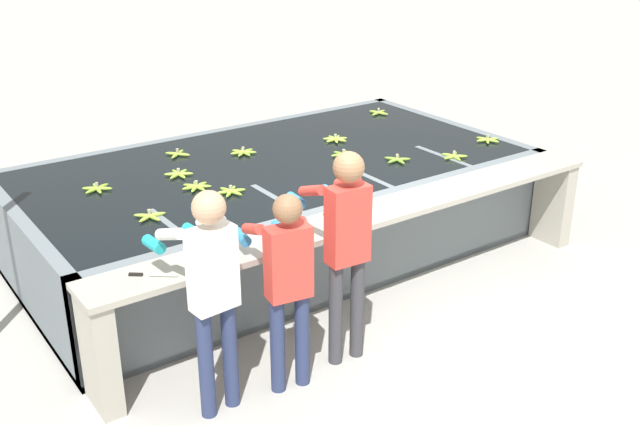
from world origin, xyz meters
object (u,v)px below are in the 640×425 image
at_px(banana_bunch_floating_3, 243,152).
at_px(knife_0, 146,275).
at_px(banana_bunch_floating_0, 97,188).
at_px(banana_bunch_floating_7, 231,191).
at_px(banana_bunch_floating_2, 397,159).
at_px(banana_bunch_floating_9, 344,155).
at_px(banana_bunch_floating_8, 379,113).
at_px(banana_bunch_floating_1, 335,139).
at_px(banana_bunch_floating_12, 179,174).
at_px(banana_bunch_floating_11, 196,187).
at_px(banana_bunch_floating_5, 454,156).
at_px(worker_2, 345,237).
at_px(banana_bunch_floating_4, 150,216).
at_px(worker_0, 211,283).
at_px(banana_bunch_floating_6, 178,154).
at_px(worker_1, 287,275).
at_px(banana_bunch_floating_10, 488,140).

xyz_separation_m(banana_bunch_floating_3, knife_0, (-1.95, -2.01, -0.01)).
distance_m(banana_bunch_floating_0, banana_bunch_floating_7, 1.24).
xyz_separation_m(banana_bunch_floating_2, banana_bunch_floating_9, (-0.35, 0.44, -0.00)).
bearing_deg(banana_bunch_floating_8, banana_bunch_floating_9, -141.63).
xyz_separation_m(banana_bunch_floating_1, banana_bunch_floating_2, (0.10, -0.93, 0.00)).
bearing_deg(knife_0, banana_bunch_floating_12, 58.21).
bearing_deg(banana_bunch_floating_2, banana_bunch_floating_8, 56.49).
relative_size(banana_bunch_floating_1, banana_bunch_floating_11, 1.00).
height_order(banana_bunch_floating_2, banana_bunch_floating_11, same).
bearing_deg(banana_bunch_floating_2, banana_bunch_floating_9, 128.16).
bearing_deg(banana_bunch_floating_5, banana_bunch_floating_0, 159.86).
distance_m(banana_bunch_floating_11, banana_bunch_floating_12, 0.41).
bearing_deg(banana_bunch_floating_3, banana_bunch_floating_12, -165.02).
xyz_separation_m(banana_bunch_floating_1, banana_bunch_floating_7, (-1.73, -0.74, 0.00)).
bearing_deg(banana_bunch_floating_12, banana_bunch_floating_9, -15.11).
bearing_deg(banana_bunch_floating_8, banana_bunch_floating_5, -104.32).
height_order(worker_2, banana_bunch_floating_5, worker_2).
xyz_separation_m(banana_bunch_floating_0, banana_bunch_floating_7, (0.97, -0.78, 0.00)).
bearing_deg(banana_bunch_floating_8, banana_bunch_floating_2, -123.51).
bearing_deg(worker_2, banana_bunch_floating_8, 46.85).
relative_size(banana_bunch_floating_2, knife_0, 0.93).
height_order(banana_bunch_floating_1, banana_bunch_floating_4, same).
relative_size(banana_bunch_floating_1, banana_bunch_floating_4, 1.02).
height_order(worker_0, banana_bunch_floating_1, worker_0).
xyz_separation_m(banana_bunch_floating_4, banana_bunch_floating_11, (0.63, 0.40, -0.00)).
xyz_separation_m(banana_bunch_floating_6, knife_0, (-1.36, -2.35, -0.01)).
distance_m(banana_bunch_floating_3, banana_bunch_floating_9, 1.06).
bearing_deg(banana_bunch_floating_8, banana_bunch_floating_7, -154.92).
height_order(banana_bunch_floating_1, banana_bunch_floating_12, same).
bearing_deg(banana_bunch_floating_7, banana_bunch_floating_1, 23.17).
height_order(worker_2, banana_bunch_floating_0, worker_2).
xyz_separation_m(worker_0, banana_bunch_floating_3, (1.69, 2.50, -0.06)).
bearing_deg(worker_0, banana_bunch_floating_0, 88.61).
bearing_deg(banana_bunch_floating_2, banana_bunch_floating_7, 174.04).
height_order(banana_bunch_floating_0, knife_0, banana_bunch_floating_0).
bearing_deg(banana_bunch_floating_5, banana_bunch_floating_11, 163.91).
xyz_separation_m(banana_bunch_floating_12, knife_0, (-1.10, -1.78, -0.01)).
xyz_separation_m(banana_bunch_floating_1, banana_bunch_floating_5, (0.65, -1.19, 0.00)).
height_order(worker_1, banana_bunch_floating_10, worker_1).
bearing_deg(banana_bunch_floating_9, banana_bunch_floating_7, -170.26).
xyz_separation_m(worker_0, banana_bunch_floating_10, (4.11, 1.32, -0.06)).
relative_size(worker_2, banana_bunch_floating_3, 6.19).
bearing_deg(banana_bunch_floating_5, banana_bunch_floating_7, 169.27).
bearing_deg(banana_bunch_floating_3, worker_1, -113.58).
relative_size(banana_bunch_floating_6, banana_bunch_floating_8, 0.86).
distance_m(worker_0, banana_bunch_floating_9, 3.10).
distance_m(worker_1, banana_bunch_floating_1, 3.22).
bearing_deg(banana_bunch_floating_1, worker_2, -124.94).
distance_m(banana_bunch_floating_0, banana_bunch_floating_4, 0.89).
xyz_separation_m(banana_bunch_floating_3, banana_bunch_floating_5, (1.71, -1.38, 0.00)).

